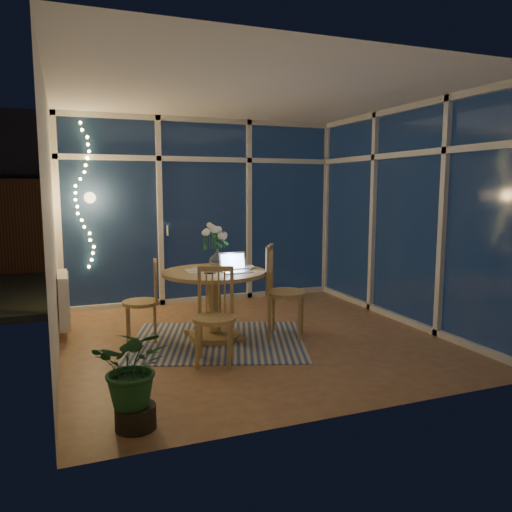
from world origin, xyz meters
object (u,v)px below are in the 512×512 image
at_px(chair_left, 141,301).
at_px(chair_front, 214,316).
at_px(laptop, 236,262).
at_px(dining_table, 215,305).
at_px(potted_plant, 134,375).
at_px(chair_right, 286,291).
at_px(flower_vase, 218,258).

relative_size(chair_left, chair_front, 0.97).
relative_size(chair_left, laptop, 2.96).
bearing_deg(dining_table, laptop, -39.05).
bearing_deg(dining_table, potted_plant, -121.55).
height_order(dining_table, laptop, laptop).
xyz_separation_m(dining_table, chair_front, (-0.22, -0.75, 0.08)).
height_order(chair_left, potted_plant, chair_left).
bearing_deg(laptop, chair_left, 154.49).
bearing_deg(laptop, chair_right, -6.00).
relative_size(chair_right, flower_vase, 4.91).
distance_m(chair_right, laptop, 0.66).
relative_size(chair_left, potted_plant, 1.17).
distance_m(chair_left, potted_plant, 2.01).
distance_m(chair_right, chair_front, 1.14).
bearing_deg(chair_right, chair_left, 105.17).
distance_m(dining_table, potted_plant, 2.06).
bearing_deg(dining_table, chair_left, 163.36).
xyz_separation_m(chair_left, chair_front, (0.53, -0.97, 0.01)).
xyz_separation_m(dining_table, chair_left, (-0.75, 0.22, 0.07)).
distance_m(chair_front, flower_vase, 1.12).
relative_size(dining_table, chair_front, 1.20).
xyz_separation_m(chair_right, potted_plant, (-1.84, -1.57, -0.14)).
bearing_deg(laptop, potted_plant, -132.05).
distance_m(chair_left, chair_right, 1.57).
relative_size(chair_right, potted_plant, 1.36).
distance_m(laptop, potted_plant, 2.10).
relative_size(chair_left, flower_vase, 4.22).
distance_m(dining_table, chair_left, 0.78).
bearing_deg(laptop, flower_vase, 98.45).
bearing_deg(flower_vase, chair_left, -179.06).
bearing_deg(chair_left, dining_table, 82.45).
bearing_deg(chair_right, dining_table, 106.65).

